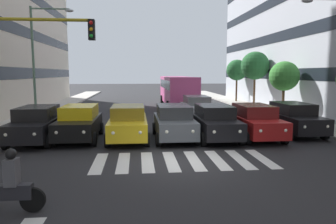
# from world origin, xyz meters

# --- Properties ---
(ground_plane) EXTENTS (180.00, 180.00, 0.00)m
(ground_plane) POSITION_xyz_m (0.00, 0.00, 0.00)
(ground_plane) COLOR #262628
(crosswalk_markings) EXTENTS (6.75, 2.80, 0.01)m
(crosswalk_markings) POSITION_xyz_m (0.00, 0.00, 0.00)
(crosswalk_markings) COLOR silver
(crosswalk_markings) RESTS_ON ground_plane
(car_0) EXTENTS (2.02, 4.44, 1.72)m
(car_0) POSITION_xyz_m (-6.77, -4.62, 0.89)
(car_0) COLOR black
(car_0) RESTS_ON ground_plane
(car_1) EXTENTS (2.02, 4.44, 1.72)m
(car_1) POSITION_xyz_m (-4.28, -3.82, 0.89)
(car_1) COLOR maroon
(car_1) RESTS_ON ground_plane
(car_2) EXTENTS (2.02, 4.44, 1.72)m
(car_2) POSITION_xyz_m (-2.18, -3.78, 0.89)
(car_2) COLOR black
(car_2) RESTS_ON ground_plane
(car_3) EXTENTS (2.02, 4.44, 1.72)m
(car_3) POSITION_xyz_m (-0.13, -3.98, 0.89)
(car_3) COLOR #474C51
(car_3) RESTS_ON ground_plane
(car_4) EXTENTS (2.02, 4.44, 1.72)m
(car_4) POSITION_xyz_m (2.17, -3.97, 0.89)
(car_4) COLOR gold
(car_4) RESTS_ON ground_plane
(car_5) EXTENTS (2.02, 4.44, 1.72)m
(car_5) POSITION_xyz_m (4.60, -4.29, 0.89)
(car_5) COLOR black
(car_5) RESTS_ON ground_plane
(car_6) EXTENTS (2.02, 4.44, 1.72)m
(car_6) POSITION_xyz_m (6.56, -3.99, 0.89)
(car_6) COLOR black
(car_6) RESTS_ON ground_plane
(car_row2_0) EXTENTS (2.02, 4.44, 1.72)m
(car_row2_0) POSITION_xyz_m (-2.52, -10.31, 0.89)
(car_row2_0) COLOR #B2B7BC
(car_row2_0) RESTS_ON ground_plane
(bus_behind_traffic) EXTENTS (2.78, 10.50, 3.00)m
(bus_behind_traffic) POSITION_xyz_m (-2.18, -18.58, 1.86)
(bus_behind_traffic) COLOR #DB5193
(bus_behind_traffic) RESTS_ON ground_plane
(motorcycle_with_rider) EXTENTS (1.70, 0.36, 1.57)m
(motorcycle_with_rider) POSITION_xyz_m (4.75, 4.05, 0.65)
(motorcycle_with_rider) COLOR black
(motorcycle_with_rider) RESTS_ON ground_plane
(traffic_light_gantry) EXTENTS (4.57, 0.36, 5.50)m
(traffic_light_gantry) POSITION_xyz_m (6.42, -0.76, 3.72)
(traffic_light_gantry) COLOR #AD991E
(traffic_light_gantry) RESTS_ON ground_plane
(street_lamp_right) EXTENTS (2.90, 0.28, 7.64)m
(street_lamp_right) POSITION_xyz_m (8.30, -10.89, 4.78)
(street_lamp_right) COLOR #4C6B56
(street_lamp_right) RESTS_ON sidewalk_right
(street_tree_1) EXTENTS (2.23, 2.23, 4.09)m
(street_tree_1) POSITION_xyz_m (-9.38, -11.30, 3.10)
(street_tree_1) COLOR #513823
(street_tree_1) RESTS_ON sidewalk_left
(street_tree_2) EXTENTS (2.65, 2.65, 5.22)m
(street_tree_2) POSITION_xyz_m (-9.43, -17.40, 4.03)
(street_tree_2) COLOR #513823
(street_tree_2) RESTS_ON sidewalk_left
(street_tree_3) EXTENTS (2.36, 2.36, 4.73)m
(street_tree_3) POSITION_xyz_m (-9.61, -23.40, 3.68)
(street_tree_3) COLOR #513823
(street_tree_3) RESTS_ON sidewalk_left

